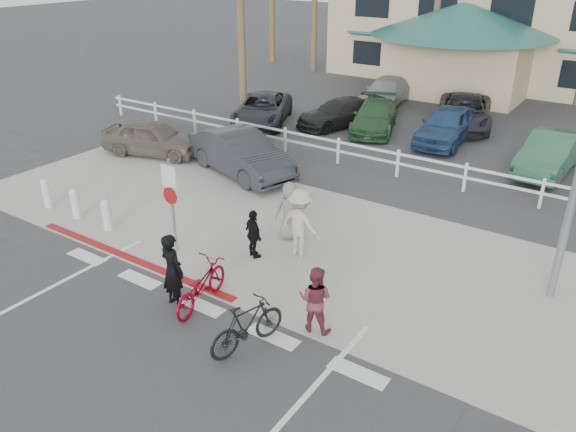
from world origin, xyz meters
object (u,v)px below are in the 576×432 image
Objects in this scene: bike_red at (201,286)px; sign_post at (172,201)px; car_white_sedan at (241,153)px; car_red_compact at (153,138)px; bike_black at (247,326)px.

sign_post is at bearing -43.33° from bike_red.
sign_post is at bearing -141.69° from car_white_sedan.
car_red_compact is at bearing 140.07° from sign_post.
bike_black is (1.80, -0.62, 0.03)m from bike_red.
bike_black is 12.63m from car_red_compact.
bike_red is 1.91m from bike_black.
car_red_compact is (-10.27, 7.34, 0.14)m from bike_black.
sign_post is 1.60× the size of bike_black.
bike_red is at bearing -130.59° from car_white_sedan.
car_white_sedan reaches higher than car_red_compact.
sign_post is at bearing -12.59° from bike_black.
car_white_sedan reaches higher than bike_black.
sign_post is 2.90m from bike_red.
bike_red is (2.27, -1.53, -0.94)m from sign_post.
car_white_sedan is at bearing -35.80° from bike_black.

